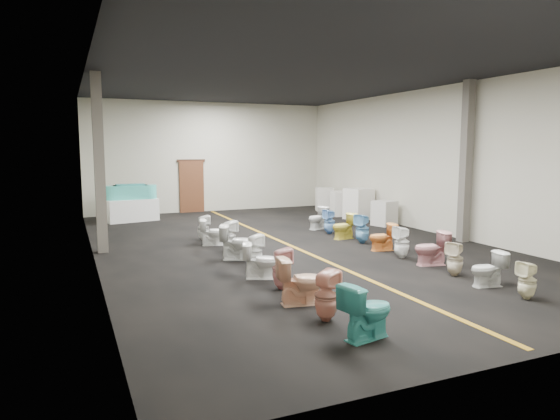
# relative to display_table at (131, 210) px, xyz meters

# --- Properties ---
(floor) EXTENTS (16.00, 16.00, 0.00)m
(floor) POSITION_rel_display_table_xyz_m (3.42, -6.34, -0.40)
(floor) COLOR black
(floor) RESTS_ON ground
(ceiling) EXTENTS (16.00, 16.00, 0.00)m
(ceiling) POSITION_rel_display_table_xyz_m (3.42, -6.34, 4.10)
(ceiling) COLOR black
(ceiling) RESTS_ON ground
(wall_back) EXTENTS (10.00, 0.00, 10.00)m
(wall_back) POSITION_rel_display_table_xyz_m (3.42, 1.66, 1.85)
(wall_back) COLOR #BBB7A0
(wall_back) RESTS_ON ground
(wall_front) EXTENTS (10.00, 0.00, 10.00)m
(wall_front) POSITION_rel_display_table_xyz_m (3.42, -14.34, 1.85)
(wall_front) COLOR #BBB7A0
(wall_front) RESTS_ON ground
(wall_left) EXTENTS (0.00, 16.00, 16.00)m
(wall_left) POSITION_rel_display_table_xyz_m (-1.58, -6.34, 1.85)
(wall_left) COLOR #BBB7A0
(wall_left) RESTS_ON ground
(wall_right) EXTENTS (0.00, 16.00, 16.00)m
(wall_right) POSITION_rel_display_table_xyz_m (8.42, -6.34, 1.85)
(wall_right) COLOR #BBB7A0
(wall_right) RESTS_ON ground
(aisle_stripe) EXTENTS (0.12, 15.60, 0.01)m
(aisle_stripe) POSITION_rel_display_table_xyz_m (3.42, -6.34, -0.40)
(aisle_stripe) COLOR #996C16
(aisle_stripe) RESTS_ON floor
(back_door) EXTENTS (1.00, 0.10, 2.10)m
(back_door) POSITION_rel_display_table_xyz_m (2.62, 1.60, 0.65)
(back_door) COLOR #562D19
(back_door) RESTS_ON floor
(door_frame) EXTENTS (1.15, 0.08, 0.10)m
(door_frame) POSITION_rel_display_table_xyz_m (2.62, 1.61, 1.72)
(door_frame) COLOR #331C11
(door_frame) RESTS_ON back_door
(column_left) EXTENTS (0.25, 0.25, 4.50)m
(column_left) POSITION_rel_display_table_xyz_m (-1.33, -5.34, 1.85)
(column_left) COLOR #59544C
(column_left) RESTS_ON floor
(column_right) EXTENTS (0.25, 0.25, 4.50)m
(column_right) POSITION_rel_display_table_xyz_m (8.17, -7.84, 1.85)
(column_right) COLOR #59544C
(column_right) RESTS_ON floor
(display_table) EXTENTS (1.95, 1.26, 0.80)m
(display_table) POSITION_rel_display_table_xyz_m (0.00, 0.00, 0.00)
(display_table) COLOR white
(display_table) RESTS_ON floor
(bathtub) EXTENTS (1.86, 0.67, 0.55)m
(bathtub) POSITION_rel_display_table_xyz_m (0.00, 0.00, 0.67)
(bathtub) COLOR #45C7BB
(bathtub) RESTS_ON display_table
(appliance_crate_a) EXTENTS (0.81, 0.81, 0.85)m
(appliance_crate_a) POSITION_rel_display_table_xyz_m (7.82, -4.53, 0.03)
(appliance_crate_a) COLOR beige
(appliance_crate_a) RESTS_ON floor
(appliance_crate_b) EXTENTS (0.98, 0.98, 1.15)m
(appliance_crate_b) POSITION_rel_display_table_xyz_m (7.82, -2.89, 0.18)
(appliance_crate_b) COLOR white
(appliance_crate_b) RESTS_ON floor
(appliance_crate_c) EXTENTS (1.02, 1.02, 0.95)m
(appliance_crate_c) POSITION_rel_display_table_xyz_m (7.82, -1.75, 0.08)
(appliance_crate_c) COLOR silver
(appliance_crate_c) RESTS_ON floor
(appliance_crate_d) EXTENTS (0.87, 0.87, 0.97)m
(appliance_crate_d) POSITION_rel_display_table_xyz_m (7.82, -0.24, 0.09)
(appliance_crate_d) COLOR silver
(appliance_crate_d) RESTS_ON floor
(toilet_left_0) EXTENTS (0.87, 0.61, 0.81)m
(toilet_left_0) POSITION_rel_display_table_xyz_m (1.65, -12.93, 0.01)
(toilet_left_0) COLOR teal
(toilet_left_0) RESTS_ON floor
(toilet_left_1) EXTENTS (0.47, 0.47, 0.80)m
(toilet_left_1) POSITION_rel_display_table_xyz_m (1.47, -12.07, 0.00)
(toilet_left_1) COLOR tan
(toilet_left_1) RESTS_ON floor
(toilet_left_2) EXTENTS (0.87, 0.58, 0.82)m
(toilet_left_2) POSITION_rel_display_table_xyz_m (1.47, -11.18, 0.01)
(toilet_left_2) COLOR #F5BB97
(toilet_left_2) RESTS_ON floor
(toilet_left_3) EXTENTS (0.40, 0.40, 0.80)m
(toilet_left_3) POSITION_rel_display_table_xyz_m (1.53, -10.22, -0.00)
(toilet_left_3) COLOR #CF8E8D
(toilet_left_3) RESTS_ON floor
(toilet_left_4) EXTENTS (0.83, 0.66, 0.74)m
(toilet_left_4) POSITION_rel_display_table_xyz_m (1.45, -9.33, -0.03)
(toilet_left_4) COLOR white
(toilet_left_4) RESTS_ON floor
(toilet_left_5) EXTENTS (0.40, 0.39, 0.75)m
(toilet_left_5) POSITION_rel_display_table_xyz_m (1.66, -8.42, -0.02)
(toilet_left_5) COLOR white
(toilet_left_5) RESTS_ON floor
(toilet_left_6) EXTENTS (0.94, 0.75, 0.84)m
(toilet_left_6) POSITION_rel_display_table_xyz_m (1.56, -7.50, 0.02)
(toilet_left_6) COLOR silver
(toilet_left_6) RESTS_ON floor
(toilet_left_7) EXTENTS (0.45, 0.45, 0.80)m
(toilet_left_7) POSITION_rel_display_table_xyz_m (1.65, -6.55, 0.00)
(toilet_left_7) COLOR white
(toilet_left_7) RESTS_ON floor
(toilet_left_8) EXTENTS (0.79, 0.56, 0.72)m
(toilet_left_8) POSITION_rel_display_table_xyz_m (1.50, -5.56, -0.04)
(toilet_left_8) COLOR white
(toilet_left_8) RESTS_ON floor
(toilet_left_9) EXTENTS (0.36, 0.36, 0.72)m
(toilet_left_9) POSITION_rel_display_table_xyz_m (1.45, -4.72, -0.04)
(toilet_left_9) COLOR white
(toilet_left_9) RESTS_ON floor
(toilet_right_0) EXTENTS (0.32, 0.31, 0.68)m
(toilet_right_0) POSITION_rel_display_table_xyz_m (5.26, -12.49, -0.06)
(toilet_right_0) COLOR #F3ECC4
(toilet_right_0) RESTS_ON floor
(toilet_right_1) EXTENTS (0.72, 0.49, 0.68)m
(toilet_right_1) POSITION_rel_display_table_xyz_m (5.24, -11.62, -0.06)
(toilet_right_1) COLOR silver
(toilet_right_1) RESTS_ON floor
(toilet_right_2) EXTENTS (0.43, 0.43, 0.73)m
(toilet_right_2) POSITION_rel_display_table_xyz_m (5.23, -10.74, -0.03)
(toilet_right_2) COLOR beige
(toilet_right_2) RESTS_ON floor
(toilet_right_3) EXTENTS (0.84, 0.59, 0.78)m
(toilet_right_3) POSITION_rel_display_table_xyz_m (5.41, -9.79, -0.01)
(toilet_right_3) COLOR #D08C90
(toilet_right_3) RESTS_ON floor
(toilet_right_4) EXTENTS (0.37, 0.36, 0.78)m
(toilet_right_4) POSITION_rel_display_table_xyz_m (5.25, -8.92, -0.01)
(toilet_right_4) COLOR white
(toilet_right_4) RESTS_ON floor
(toilet_right_5) EXTENTS (0.74, 0.50, 0.71)m
(toilet_right_5) POSITION_rel_display_table_xyz_m (5.34, -7.99, -0.05)
(toilet_right_5) COLOR orange
(toilet_right_5) RESTS_ON floor
(toilet_right_6) EXTENTS (0.49, 0.48, 0.83)m
(toilet_right_6) POSITION_rel_display_table_xyz_m (5.40, -6.94, 0.01)
(toilet_right_6) COLOR #71B3DF
(toilet_right_6) RESTS_ON floor
(toilet_right_7) EXTENTS (0.77, 0.49, 0.74)m
(toilet_right_7) POSITION_rel_display_table_xyz_m (5.27, -6.16, -0.03)
(toilet_right_7) COLOR yellow
(toilet_right_7) RESTS_ON floor
(toilet_right_8) EXTENTS (0.38, 0.38, 0.77)m
(toilet_right_8) POSITION_rel_display_table_xyz_m (5.30, -5.24, -0.02)
(toilet_right_8) COLOR #7AADE6
(toilet_right_8) RESTS_ON floor
(toilet_right_9) EXTENTS (0.82, 0.64, 0.73)m
(toilet_right_9) POSITION_rel_display_table_xyz_m (5.37, -4.31, -0.03)
(toilet_right_9) COLOR white
(toilet_right_9) RESTS_ON floor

